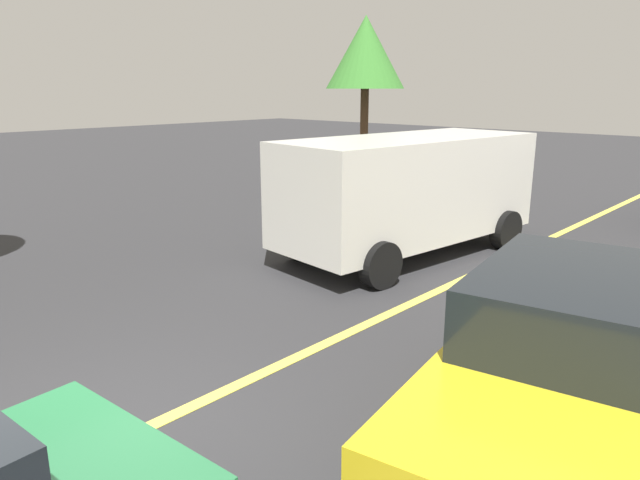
{
  "coord_description": "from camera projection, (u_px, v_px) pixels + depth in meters",
  "views": [
    {
      "loc": [
        -1.95,
        -4.39,
        3.06
      ],
      "look_at": [
        3.19,
        0.34,
        1.21
      ],
      "focal_mm": 32.44,
      "sensor_mm": 36.0,
      "label": 1
    }
  ],
  "objects": [
    {
      "name": "lane_marking_centre",
      "position": [
        330.0,
        342.0,
        7.17
      ],
      "size": [
        28.0,
        0.16,
        0.01
      ],
      "primitive_type": "cube",
      "color": "#E0D14C"
    },
    {
      "name": "tree_centre_verge",
      "position": [
        366.0,
        54.0,
        15.91
      ],
      "size": [
        2.18,
        2.18,
        4.98
      ],
      "color": "#513823",
      "rests_on": "ground_plane"
    },
    {
      "name": "white_van",
      "position": [
        407.0,
        188.0,
        10.63
      ],
      "size": [
        5.4,
        2.74,
        2.2
      ],
      "color": "silver",
      "rests_on": "ground_plane"
    },
    {
      "name": "car_yellow_far_lane",
      "position": [
        564.0,
        358.0,
        5.02
      ],
      "size": [
        4.77,
        2.56,
        1.54
      ],
      "color": "gold",
      "rests_on": "ground_plane"
    },
    {
      "name": "ground_plane",
      "position": [
        102.0,
        449.0,
        5.04
      ],
      "size": [
        80.0,
        80.0,
        0.0
      ],
      "primitive_type": "plane",
      "color": "#2D2D30"
    }
  ]
}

